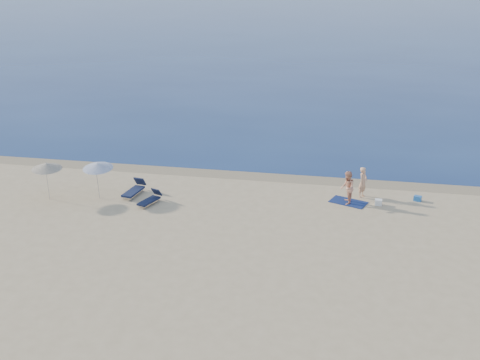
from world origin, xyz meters
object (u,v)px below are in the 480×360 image
person_right (347,188)px  blue_cooler (418,198)px  umbrella_near (98,166)px  person_left (363,182)px

person_right → blue_cooler: bearing=102.0°
person_right → blue_cooler: (3.84, 1.08, -0.77)m
person_right → umbrella_near: size_ratio=0.85×
umbrella_near → person_right: bearing=3.5°
umbrella_near → blue_cooler: bearing=5.5°
blue_cooler → person_right: bearing=-146.2°
person_right → blue_cooler: size_ratio=4.57×
person_left → blue_cooler: (3.00, -0.04, -0.73)m
person_right → umbrella_near: umbrella_near is taller
blue_cooler → umbrella_near: umbrella_near is taller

